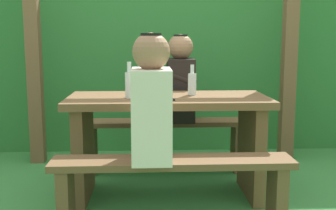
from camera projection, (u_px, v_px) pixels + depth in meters
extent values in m
plane|color=#39823F|center=(168.00, 196.00, 3.07)|extent=(12.00, 12.00, 0.00)
cube|color=#2E7333|center=(161.00, 59.00, 4.62)|extent=(6.40, 0.91, 1.82)
cube|color=brown|center=(34.00, 55.00, 3.77)|extent=(0.12, 0.12, 1.96)
cube|color=brown|center=(289.00, 55.00, 3.88)|extent=(0.12, 0.12, 1.96)
cube|color=brown|center=(168.00, 100.00, 2.96)|extent=(1.40, 0.64, 0.05)
cube|color=brown|center=(84.00, 152.00, 2.99)|extent=(0.08, 0.54, 0.68)
cube|color=brown|center=(251.00, 149.00, 3.05)|extent=(0.08, 0.54, 0.68)
cube|color=brown|center=(173.00, 162.00, 2.44)|extent=(1.40, 0.24, 0.04)
cube|color=brown|center=(66.00, 201.00, 2.45)|extent=(0.07, 0.22, 0.41)
cube|color=brown|center=(277.00, 197.00, 2.50)|extent=(0.07, 0.22, 0.41)
cube|color=brown|center=(165.00, 123.00, 3.57)|extent=(1.40, 0.24, 0.04)
cube|color=brown|center=(92.00, 149.00, 3.58)|extent=(0.07, 0.22, 0.41)
cube|color=brown|center=(237.00, 147.00, 3.64)|extent=(0.07, 0.22, 0.41)
cube|color=silver|center=(152.00, 115.00, 2.39)|extent=(0.22, 0.34, 0.52)
sphere|color=#936B4C|center=(151.00, 52.00, 2.33)|extent=(0.21, 0.21, 0.21)
cylinder|color=black|center=(151.00, 35.00, 2.32)|extent=(0.12, 0.12, 0.02)
cylinder|color=silver|center=(151.00, 93.00, 2.51)|extent=(0.25, 0.07, 0.15)
cube|color=black|center=(180.00, 90.00, 3.54)|extent=(0.22, 0.34, 0.52)
sphere|color=#936B4C|center=(181.00, 47.00, 3.48)|extent=(0.21, 0.21, 0.21)
cylinder|color=black|center=(181.00, 36.00, 3.47)|extent=(0.12, 0.12, 0.02)
cylinder|color=black|center=(182.00, 79.00, 3.38)|extent=(0.25, 0.07, 0.15)
cylinder|color=silver|center=(156.00, 92.00, 2.86)|extent=(0.07, 0.07, 0.09)
cylinder|color=silver|center=(157.00, 84.00, 3.03)|extent=(0.06, 0.06, 0.16)
cylinder|color=silver|center=(157.00, 68.00, 3.01)|extent=(0.03, 0.03, 0.08)
cylinder|color=silver|center=(192.00, 84.00, 3.03)|extent=(0.06, 0.06, 0.15)
cylinder|color=silver|center=(192.00, 69.00, 3.02)|extent=(0.03, 0.03, 0.06)
cylinder|color=silver|center=(129.00, 85.00, 2.88)|extent=(0.06, 0.06, 0.18)
cylinder|color=silver|center=(129.00, 67.00, 2.87)|extent=(0.03, 0.03, 0.07)
cube|color=black|center=(167.00, 99.00, 2.81)|extent=(0.10, 0.15, 0.01)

